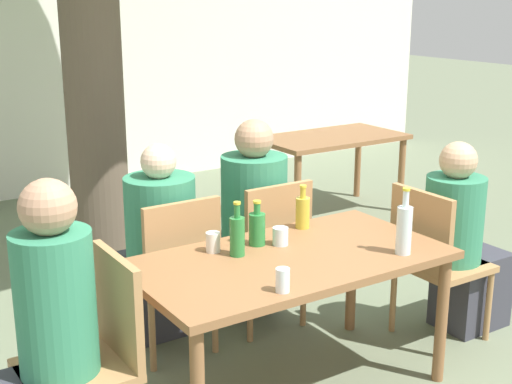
{
  "coord_description": "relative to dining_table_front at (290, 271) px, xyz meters",
  "views": [
    {
      "loc": [
        -1.89,
        -2.61,
        1.94
      ],
      "look_at": [
        0.0,
        0.3,
        0.97
      ],
      "focal_mm": 50.0,
      "sensor_mm": 36.0,
      "label": 1
    }
  ],
  "objects": [
    {
      "name": "cafe_building_wall",
      "position": [
        0.0,
        4.31,
        0.76
      ],
      "size": [
        10.0,
        0.08,
        2.8
      ],
      "color": "white",
      "rests_on": "ground_plane"
    },
    {
      "name": "dining_table_front",
      "position": [
        0.0,
        0.0,
        0.0
      ],
      "size": [
        1.53,
        0.82,
        0.72
      ],
      "color": "brown",
      "rests_on": "ground_plane"
    },
    {
      "name": "dining_table_back",
      "position": [
        2.06,
        2.23,
        -0.02
      ],
      "size": [
        1.29,
        0.72,
        0.72
      ],
      "color": "brown",
      "rests_on": "ground_plane"
    },
    {
      "name": "patio_chair_0",
      "position": [
        -1.0,
        0.0,
        -0.13
      ],
      "size": [
        0.44,
        0.44,
        0.91
      ],
      "rotation": [
        0.0,
        0.0,
        -1.57
      ],
      "color": "#A87A4C",
      "rests_on": "ground_plane"
    },
    {
      "name": "patio_chair_1",
      "position": [
        1.0,
        0.0,
        -0.13
      ],
      "size": [
        0.44,
        0.44,
        0.91
      ],
      "rotation": [
        0.0,
        0.0,
        1.57
      ],
      "color": "#A87A4C",
      "rests_on": "ground_plane"
    },
    {
      "name": "patio_chair_2",
      "position": [
        -0.31,
        0.64,
        -0.13
      ],
      "size": [
        0.44,
        0.44,
        0.91
      ],
      "rotation": [
        0.0,
        0.0,
        3.14
      ],
      "color": "#A87A4C",
      "rests_on": "ground_plane"
    },
    {
      "name": "patio_chair_3",
      "position": [
        0.31,
        0.64,
        -0.13
      ],
      "size": [
        0.44,
        0.44,
        0.91
      ],
      "rotation": [
        0.0,
        0.0,
        3.14
      ],
      "color": "#A87A4C",
      "rests_on": "ground_plane"
    },
    {
      "name": "person_seated_0",
      "position": [
        -1.23,
        -0.0,
        -0.07
      ],
      "size": [
        0.56,
        0.32,
        1.27
      ],
      "rotation": [
        0.0,
        0.0,
        -1.57
      ],
      "color": "#383842",
      "rests_on": "ground_plane"
    },
    {
      "name": "person_seated_1",
      "position": [
        1.24,
        -0.0,
        -0.13
      ],
      "size": [
        0.57,
        0.34,
        1.15
      ],
      "rotation": [
        0.0,
        0.0,
        1.57
      ],
      "color": "#383842",
      "rests_on": "ground_plane"
    },
    {
      "name": "person_seated_2",
      "position": [
        -0.31,
        0.88,
        -0.11
      ],
      "size": [
        0.39,
        0.6,
        1.17
      ],
      "rotation": [
        0.0,
        0.0,
        3.14
      ],
      "color": "#383842",
      "rests_on": "ground_plane"
    },
    {
      "name": "person_seated_3",
      "position": [
        0.31,
        0.87,
        -0.07
      ],
      "size": [
        0.39,
        0.6,
        1.24
      ],
      "rotation": [
        0.0,
        0.0,
        3.14
      ],
      "color": "#383842",
      "rests_on": "ground_plane"
    },
    {
      "name": "green_bottle_0",
      "position": [
        -0.05,
        0.22,
        0.17
      ],
      "size": [
        0.08,
        0.08,
        0.23
      ],
      "color": "#287A38",
      "rests_on": "dining_table_front"
    },
    {
      "name": "oil_cruet_1",
      "position": [
        0.31,
        0.31,
        0.17
      ],
      "size": [
        0.08,
        0.08,
        0.24
      ],
      "color": "gold",
      "rests_on": "dining_table_front"
    },
    {
      "name": "green_bottle_2",
      "position": [
        -0.21,
        0.15,
        0.18
      ],
      "size": [
        0.07,
        0.07,
        0.27
      ],
      "color": "#287A38",
      "rests_on": "dining_table_front"
    },
    {
      "name": "water_bottle_3",
      "position": [
        0.48,
        -0.27,
        0.21
      ],
      "size": [
        0.08,
        0.08,
        0.33
      ],
      "color": "silver",
      "rests_on": "dining_table_front"
    },
    {
      "name": "drinking_glass_0",
      "position": [
        -0.28,
        0.25,
        0.13
      ],
      "size": [
        0.07,
        0.07,
        0.1
      ],
      "color": "silver",
      "rests_on": "dining_table_front"
    },
    {
      "name": "drinking_glass_1",
      "position": [
        0.05,
        0.16,
        0.12
      ],
      "size": [
        0.08,
        0.08,
        0.09
      ],
      "color": "silver",
      "rests_on": "dining_table_front"
    },
    {
      "name": "drinking_glass_2",
      "position": [
        -0.27,
        -0.33,
        0.13
      ],
      "size": [
        0.06,
        0.06,
        0.11
      ],
      "color": "white",
      "rests_on": "dining_table_front"
    }
  ]
}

